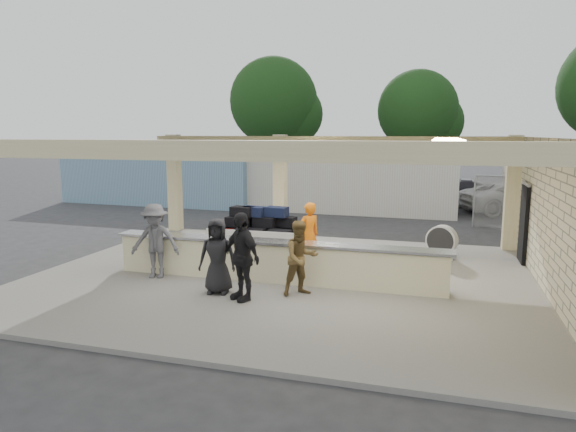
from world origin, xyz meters
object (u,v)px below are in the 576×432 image
(car_white_a, at_px, (517,198))
(passenger_d, at_px, (217,256))
(container_white, at_px, (328,184))
(passenger_b, at_px, (242,256))
(passenger_c, at_px, (155,241))
(baggage_handler, at_px, (309,235))
(drum_fan, at_px, (442,241))
(container_blue, at_px, (160,177))
(luggage_cart, at_px, (260,230))
(passenger_a, at_px, (301,258))
(baggage_counter, at_px, (275,261))
(car_dark, at_px, (473,194))

(car_white_a, bearing_deg, passenger_d, 127.63)
(container_white, bearing_deg, car_white_a, 12.58)
(passenger_b, bearing_deg, car_white_a, 96.77)
(passenger_c, relative_size, passenger_d, 1.09)
(baggage_handler, distance_m, car_white_a, 13.89)
(drum_fan, height_order, passenger_c, passenger_c)
(passenger_c, relative_size, container_blue, 0.18)
(luggage_cart, relative_size, passenger_a, 1.57)
(luggage_cart, relative_size, passenger_c, 1.42)
(baggage_counter, relative_size, passenger_c, 4.50)
(drum_fan, relative_size, passenger_d, 0.57)
(container_blue, bearing_deg, passenger_a, -47.42)
(drum_fan, relative_size, passenger_c, 0.52)
(car_white_a, bearing_deg, baggage_handler, 127.38)
(luggage_cart, bearing_deg, baggage_handler, -14.19)
(passenger_c, bearing_deg, passenger_a, -18.08)
(passenger_a, height_order, passenger_b, passenger_b)
(luggage_cart, height_order, container_blue, container_blue)
(luggage_cart, bearing_deg, passenger_b, -77.22)
(passenger_c, height_order, container_blue, container_blue)
(luggage_cart, relative_size, passenger_d, 1.54)
(baggage_handler, distance_m, passenger_c, 3.90)
(baggage_counter, height_order, passenger_c, passenger_c)
(passenger_d, height_order, car_white_a, passenger_d)
(passenger_b, bearing_deg, baggage_handler, 109.28)
(baggage_counter, height_order, passenger_b, passenger_b)
(car_white_a, bearing_deg, drum_fan, 138.13)
(passenger_b, bearing_deg, luggage_cart, 135.72)
(luggage_cart, distance_m, car_white_a, 14.35)
(car_dark, relative_size, container_blue, 0.39)
(passenger_a, bearing_deg, container_white, 59.26)
(luggage_cart, distance_m, drum_fan, 5.12)
(passenger_b, xyz_separation_m, container_blue, (-9.83, 13.51, 0.31))
(baggage_counter, xyz_separation_m, drum_fan, (3.82, 3.46, 0.02))
(baggage_counter, xyz_separation_m, passenger_c, (-2.88, -0.53, 0.42))
(drum_fan, distance_m, passenger_d, 6.68)
(car_dark, bearing_deg, passenger_b, 162.05)
(passenger_d, distance_m, car_dark, 17.34)
(passenger_b, bearing_deg, passenger_c, -167.83)
(luggage_cart, distance_m, passenger_c, 3.01)
(baggage_handler, xyz_separation_m, passenger_a, (0.41, -2.31, -0.04))
(passenger_d, xyz_separation_m, container_white, (-0.37, 13.27, 0.32))
(luggage_cart, relative_size, baggage_handler, 1.49)
(container_white, bearing_deg, baggage_counter, -82.27)
(baggage_counter, distance_m, luggage_cart, 2.13)
(passenger_d, xyz_separation_m, car_white_a, (8.03, 14.90, -0.23))
(baggage_handler, bearing_deg, container_white, -127.91)
(baggage_handler, distance_m, container_white, 10.72)
(passenger_a, bearing_deg, car_dark, 34.12)
(drum_fan, distance_m, car_white_a, 10.72)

